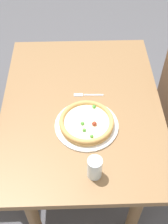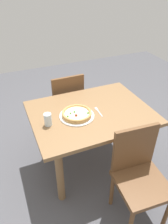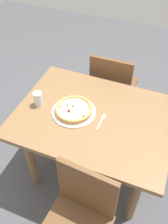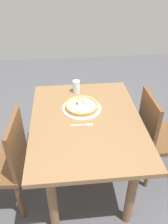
{
  "view_description": "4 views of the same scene",
  "coord_description": "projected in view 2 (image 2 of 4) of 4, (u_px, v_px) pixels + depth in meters",
  "views": [
    {
      "loc": [
        -1.07,
        0.02,
        1.9
      ],
      "look_at": [
        -0.08,
        -0.01,
        0.75
      ],
      "focal_mm": 47.01,
      "sensor_mm": 36.0,
      "label": 1
    },
    {
      "loc": [
        -0.72,
        -1.54,
        1.88
      ],
      "look_at": [
        -0.08,
        -0.01,
        0.75
      ],
      "focal_mm": 34.42,
      "sensor_mm": 36.0,
      "label": 2
    },
    {
      "loc": [
        0.41,
        -1.21,
        2.07
      ],
      "look_at": [
        -0.08,
        -0.01,
        0.75
      ],
      "focal_mm": 40.88,
      "sensor_mm": 36.0,
      "label": 3
    },
    {
      "loc": [
        1.42,
        -0.16,
        1.82
      ],
      "look_at": [
        -0.08,
        -0.01,
        0.75
      ],
      "focal_mm": 36.94,
      "sensor_mm": 36.0,
      "label": 4
    }
  ],
  "objects": [
    {
      "name": "dining_table",
      "position": [
        91.0,
        121.0,
        2.12
      ],
      "size": [
        1.14,
        0.86,
        0.73
      ],
      "color": "olive",
      "rests_on": "ground"
    },
    {
      "name": "drinking_glass",
      "position": [
        48.0,
        120.0,
        1.85
      ],
      "size": [
        0.07,
        0.07,
        0.11
      ],
      "primitive_type": "cylinder",
      "color": "silver",
      "rests_on": "dining_table"
    },
    {
      "name": "pizza",
      "position": [
        77.0,
        114.0,
        1.97
      ],
      "size": [
        0.28,
        0.28,
        0.04
      ],
      "color": "tan",
      "rests_on": "plate"
    },
    {
      "name": "fork",
      "position": [
        98.0,
        111.0,
        2.05
      ],
      "size": [
        0.02,
        0.17,
        0.0
      ],
      "rotation": [
        0.0,
        0.0,
        1.53
      ],
      "color": "silver",
      "rests_on": "dining_table"
    },
    {
      "name": "plate",
      "position": [
        77.0,
        116.0,
        1.99
      ],
      "size": [
        0.32,
        0.32,
        0.01
      ],
      "primitive_type": "cylinder",
      "color": "white",
      "rests_on": "dining_table"
    },
    {
      "name": "chair_far",
      "position": [
        66.0,
        102.0,
        2.67
      ],
      "size": [
        0.41,
        0.41,
        0.87
      ],
      "rotation": [
        0.0,
        0.0,
        0.01
      ],
      "color": "brown",
      "rests_on": "ground"
    },
    {
      "name": "ground_plane",
      "position": [
        90.0,
        164.0,
        2.46
      ],
      "size": [
        6.0,
        6.0,
        0.0
      ],
      "primitive_type": "plane",
      "color": "#4C4C51"
    },
    {
      "name": "chair_near",
      "position": [
        139.0,
        174.0,
        1.75
      ],
      "size": [
        0.43,
        0.43,
        0.87
      ],
      "rotation": [
        0.0,
        0.0,
        3.07
      ],
      "color": "brown",
      "rests_on": "ground"
    }
  ]
}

